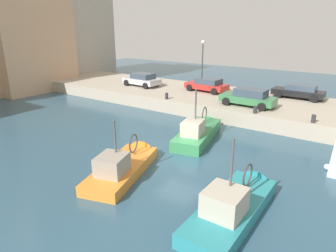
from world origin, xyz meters
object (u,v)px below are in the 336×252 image
Objects in this scene: fishing_boat_orange at (125,168)px; parked_car_black at (299,91)px; mooring_bollard_south at (314,119)px; mooring_bollard_north at (167,96)px; mooring_bollard_mid at (255,110)px; fishing_boat_teal at (235,209)px; parked_car_silver at (142,79)px; quay_streetlamp at (203,57)px; parked_car_green at (249,97)px; parked_car_red at (207,85)px; fishing_boat_green at (199,136)px.

parked_car_black is (17.51, -4.85, 1.71)m from fishing_boat_orange.
mooring_bollard_south is 1.00× the size of mooring_bollard_north.
mooring_bollard_south is (-6.81, -2.43, -0.38)m from parked_car_black.
mooring_bollard_mid is (0.00, 4.00, 0.00)m from mooring_bollard_south.
parked_car_silver is (14.33, 16.60, 1.76)m from fishing_boat_teal.
fishing_boat_teal is at bearing -130.81° from parked_car_silver.
fishing_boat_orange reaches higher than mooring_bollard_north.
parked_car_black is (17.74, 1.47, 1.70)m from fishing_boat_teal.
mooring_bollard_mid is 9.91m from quay_streetlamp.
parked_car_green is at bearing 151.13° from parked_car_black.
fishing_boat_orange is at bearing -143.91° from parked_car_silver.
mooring_bollard_mid is at bearing -90.00° from mooring_bollard_north.
parked_car_silver is at bearing 79.03° from mooring_bollard_south.
fishing_boat_teal is 12.03× the size of mooring_bollard_north.
fishing_boat_orange is 1.52× the size of parked_car_red.
parked_car_black is 7.00m from mooring_bollard_mid.
parked_car_black is 1.00× the size of parked_car_green.
fishing_boat_orange is 13.01m from mooring_bollard_south.
mooring_bollard_mid is (10.93, 3.04, 1.32)m from fishing_boat_teal.
parked_car_black is at bearing 4.73° from fishing_boat_teal.
mooring_bollard_south is 12.00m from mooring_bollard_north.
fishing_boat_green is 12.33× the size of mooring_bollard_north.
fishing_boat_green is 1.55× the size of parked_car_green.
fishing_boat_green is at bearing 167.77° from parked_car_green.
fishing_boat_teal is at bearing -141.23° from fishing_boat_green.
fishing_boat_green reaches higher than fishing_boat_orange.
mooring_bollard_south is at bearing -114.93° from parked_car_red.
mooring_bollard_north is at bearing 53.63° from fishing_boat_green.
fishing_boat_orange is at bearing 170.55° from parked_car_green.
fishing_boat_teal is at bearing -148.78° from parked_car_red.
fishing_boat_green is 6.25m from parked_car_green.
parked_car_black reaches higher than mooring_bollard_north.
mooring_bollard_mid is at bearing 167.01° from parked_car_black.
fishing_boat_green is 13.49m from parked_car_silver.
parked_car_green is at bearing -120.22° from parked_car_red.
fishing_boat_orange reaches higher than parked_car_green.
fishing_boat_orange is 1.48× the size of parked_car_black.
mooring_bollard_south is at bearing -90.00° from mooring_bollard_mid.
fishing_boat_teal is at bearing -161.57° from parked_car_green.
fishing_boat_orange is 0.98× the size of fishing_boat_teal.
parked_car_red is (15.61, 3.28, 1.73)m from fishing_boat_orange.
parked_car_red is 0.88× the size of quay_streetlamp.
fishing_boat_green is at bearing -152.31° from quay_streetlamp.
mooring_bollard_mid is at bearing -17.03° from fishing_boat_orange.
mooring_bollard_mid is at bearing -31.22° from fishing_boat_green.
quay_streetlamp is at bearing 58.76° from parked_car_green.
quay_streetlamp reaches higher than parked_car_red.
mooring_bollard_mid is at bearing 15.53° from fishing_boat_teal.
fishing_boat_green is 7.00m from mooring_bollard_north.
parked_car_green is 7.97× the size of mooring_bollard_mid.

